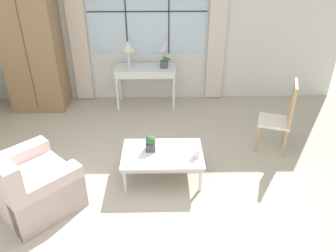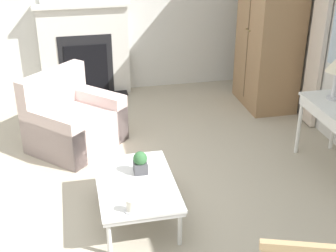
% 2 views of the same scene
% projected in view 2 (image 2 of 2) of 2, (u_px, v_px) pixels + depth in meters
% --- Properties ---
extents(ground_plane, '(14.00, 14.00, 0.00)m').
position_uv_depth(ground_plane, '(85.00, 207.00, 4.47)').
color(ground_plane, '#B2A893').
extents(fireplace, '(0.34, 1.34, 2.18)m').
position_uv_depth(fireplace, '(85.00, 45.00, 6.73)').
color(fireplace, black).
rests_on(fireplace, ground_plane).
extents(armoire, '(1.01, 0.66, 2.23)m').
position_uv_depth(armoire, '(271.00, 26.00, 6.23)').
color(armoire, '#93704C').
rests_on(armoire, ground_plane).
extents(armchair_upholstered, '(1.24, 1.24, 0.88)m').
position_uv_depth(armchair_upholstered, '(74.00, 123.00, 5.46)').
color(armchair_upholstered, beige).
rests_on(armchair_upholstered, ground_plane).
extents(coffee_table, '(1.03, 0.69, 0.37)m').
position_uv_depth(coffee_table, '(136.00, 186.00, 4.20)').
color(coffee_table, silver).
rests_on(coffee_table, ground_plane).
extents(potted_plant_small, '(0.13, 0.13, 0.21)m').
position_uv_depth(potted_plant_small, '(141.00, 162.00, 4.28)').
color(potted_plant_small, '#4C4C51').
rests_on(potted_plant_small, coffee_table).
extents(pillar_candle, '(0.11, 0.11, 0.13)m').
position_uv_depth(pillar_candle, '(132.00, 206.00, 3.77)').
color(pillar_candle, silver).
rests_on(pillar_candle, coffee_table).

